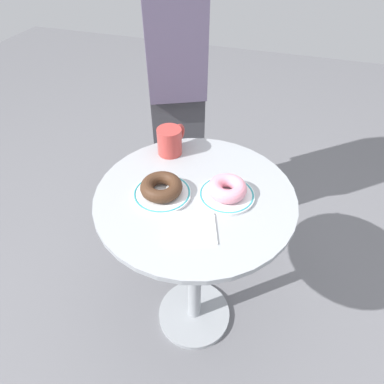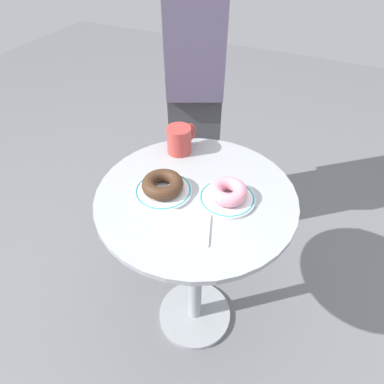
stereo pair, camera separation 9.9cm
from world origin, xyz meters
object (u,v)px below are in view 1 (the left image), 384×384
object	(u,v)px
paper_napkin	(190,228)
coffee_mug	(170,141)
cafe_table	(195,243)
donut_pink_frosted	(227,188)
person_figure	(174,88)
plate_left	(162,193)
plate_right	(227,195)
donut_chocolate	(161,187)

from	to	relation	value
paper_napkin	coffee_mug	xyz separation A→B (m)	(-0.18, 0.32, 0.05)
cafe_table	donut_pink_frosted	size ratio (longest dim) A/B	6.42
coffee_mug	person_figure	distance (m)	0.42
plate_left	donut_pink_frosted	size ratio (longest dim) A/B	1.50
plate_right	donut_chocolate	size ratio (longest dim) A/B	1.33
cafe_table	plate_left	xyz separation A→B (m)	(-0.10, -0.04, 0.25)
donut_pink_frosted	plate_right	bearing A→B (deg)	-90.00
plate_right	paper_napkin	size ratio (longest dim) A/B	1.21
paper_napkin	person_figure	world-z (taller)	person_figure
cafe_table	donut_chocolate	size ratio (longest dim) A/B	5.92
donut_pink_frosted	paper_napkin	xyz separation A→B (m)	(-0.07, -0.16, -0.03)
cafe_table	coffee_mug	size ratio (longest dim) A/B	6.01
donut_pink_frosted	cafe_table	bearing A→B (deg)	-169.33
plate_left	coffee_mug	xyz separation A→B (m)	(-0.05, 0.22, 0.04)
cafe_table	plate_right	xyz separation A→B (m)	(0.10, 0.02, 0.25)
plate_left	donut_chocolate	xyz separation A→B (m)	(-0.00, 0.00, 0.03)
plate_left	coffee_mug	bearing A→B (deg)	103.69
plate_left	paper_napkin	xyz separation A→B (m)	(0.12, -0.10, -0.00)
cafe_table	plate_right	bearing A→B (deg)	10.67
plate_left	coffee_mug	distance (m)	0.23
plate_left	plate_right	world-z (taller)	same
paper_napkin	person_figure	xyz separation A→B (m)	(-0.31, 0.72, 0.04)
plate_left	plate_right	size ratio (longest dim) A/B	1.04
cafe_table	plate_right	size ratio (longest dim) A/B	4.45
plate_left	donut_chocolate	distance (m)	0.03
plate_left	person_figure	distance (m)	0.65
plate_left	plate_right	distance (m)	0.20
cafe_table	plate_left	distance (m)	0.27
cafe_table	donut_pink_frosted	xyz separation A→B (m)	(0.10, 0.02, 0.27)
plate_right	coffee_mug	world-z (taller)	coffee_mug
person_figure	donut_pink_frosted	bearing A→B (deg)	-56.43
donut_chocolate	cafe_table	bearing A→B (deg)	20.17
plate_left	donut_chocolate	world-z (taller)	donut_chocolate
plate_left	paper_napkin	size ratio (longest dim) A/B	1.27
plate_left	donut_chocolate	size ratio (longest dim) A/B	1.39
coffee_mug	person_figure	xyz separation A→B (m)	(-0.13, 0.40, -0.00)
plate_right	donut_pink_frosted	bearing A→B (deg)	90.00
plate_left	paper_napkin	world-z (taller)	plate_left
plate_right	donut_pink_frosted	distance (m)	0.03
donut_chocolate	paper_napkin	xyz separation A→B (m)	(0.13, -0.10, -0.03)
cafe_table	donut_pink_frosted	world-z (taller)	donut_pink_frosted
donut_pink_frosted	person_figure	bearing A→B (deg)	123.57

